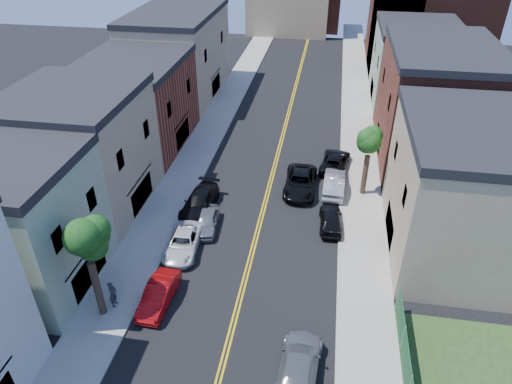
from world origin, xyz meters
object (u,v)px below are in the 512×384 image
at_px(silver_car_right, 334,183).
at_px(dark_car_right_far, 335,161).
at_px(white_pickup, 183,243).
at_px(black_car_left, 200,202).
at_px(red_sedan, 159,295).
at_px(pedestrian_left, 113,294).
at_px(grey_car_right, 299,366).
at_px(grey_car_left, 207,221).
at_px(black_suv_lane, 300,182).
at_px(black_car_right, 331,219).

height_order(silver_car_right, dark_car_right_far, silver_car_right).
xyz_separation_m(white_pickup, black_car_left, (-0.16, 5.08, 0.09)).
distance_m(black_car_left, silver_car_right, 11.45).
distance_m(red_sedan, pedestrian_left, 2.71).
bearing_deg(grey_car_right, silver_car_right, -90.45).
xyz_separation_m(black_car_left, silver_car_right, (10.52, 4.52, 0.05)).
relative_size(grey_car_left, silver_car_right, 0.80).
xyz_separation_m(grey_car_left, dark_car_right_far, (9.30, 10.84, 0.04)).
bearing_deg(black_car_left, grey_car_left, -57.86).
bearing_deg(grey_car_right, white_pickup, -40.70).
bearing_deg(black_suv_lane, grey_car_left, -134.62).
relative_size(grey_car_right, black_car_right, 1.27).
bearing_deg(black_car_left, dark_car_right_far, 43.69).
distance_m(black_car_right, black_suv_lane, 5.51).
height_order(black_car_right, silver_car_right, silver_car_right).
xyz_separation_m(grey_car_right, pedestrian_left, (-11.53, 2.99, 0.30)).
bearing_deg(grey_car_right, dark_car_right_far, -89.68).
height_order(grey_car_left, pedestrian_left, pedestrian_left).
relative_size(black_car_left, pedestrian_left, 2.89).
distance_m(black_car_right, dark_car_right_far, 9.11).
bearing_deg(black_car_right, grey_car_left, 7.53).
distance_m(red_sedan, dark_car_right_far, 21.35).
distance_m(grey_car_left, black_car_right, 9.33).
xyz_separation_m(dark_car_right_far, black_suv_lane, (-2.84, -4.31, 0.07)).
bearing_deg(grey_car_left, white_pickup, -115.99).
relative_size(black_car_right, dark_car_right_far, 0.80).
height_order(white_pickup, dark_car_right_far, dark_car_right_far).
relative_size(silver_car_right, dark_car_right_far, 0.96).
xyz_separation_m(grey_car_left, pedestrian_left, (-3.63, -8.58, 0.38)).
bearing_deg(black_car_right, silver_car_right, -94.71).
bearing_deg(white_pickup, silver_car_right, 39.40).
height_order(grey_car_right, dark_car_right_far, grey_car_right).
height_order(black_car_left, black_suv_lane, black_suv_lane).
bearing_deg(red_sedan, pedestrian_left, -161.44).
relative_size(grey_car_left, pedestrian_left, 2.18).
height_order(red_sedan, grey_car_left, red_sedan).
height_order(grey_car_left, black_car_right, black_car_right).
bearing_deg(grey_car_left, red_sedan, -102.40).
bearing_deg(white_pickup, pedestrian_left, -117.13).
distance_m(grey_car_right, silver_car_right, 18.48).
bearing_deg(black_suv_lane, dark_car_right_far, 56.61).
height_order(white_pickup, black_suv_lane, black_suv_lane).
distance_m(black_car_right, pedestrian_left, 16.43).
distance_m(grey_car_right, dark_car_right_far, 22.45).
distance_m(red_sedan, grey_car_right, 9.69).
height_order(grey_car_left, black_car_left, black_car_left).
relative_size(red_sedan, grey_car_left, 1.08).
bearing_deg(black_car_left, white_pickup, -83.50).
distance_m(silver_car_right, pedestrian_left, 20.14).
distance_m(dark_car_right_far, black_suv_lane, 5.16).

